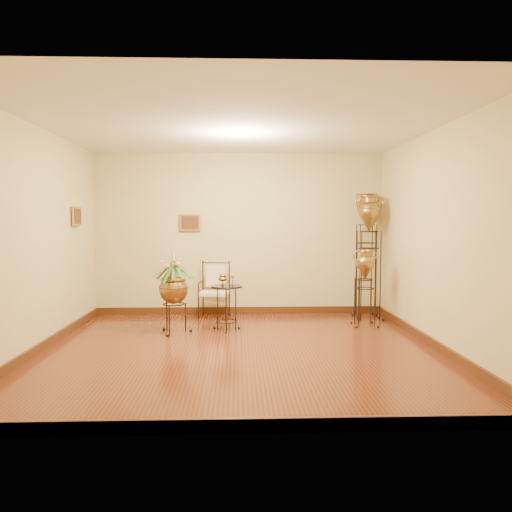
{
  "coord_description": "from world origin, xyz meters",
  "views": [
    {
      "loc": [
        -0.02,
        -6.2,
        1.62
      ],
      "look_at": [
        0.25,
        1.3,
        1.1
      ],
      "focal_mm": 35.0,
      "sensor_mm": 36.0,
      "label": 1
    }
  ],
  "objects_px": {
    "amphora_mid": "(369,256)",
    "planter_urn": "(174,286)",
    "side_table": "(226,307)",
    "armchair": "(214,291)",
    "amphora_tall": "(366,253)"
  },
  "relations": [
    {
      "from": "amphora_mid",
      "to": "side_table",
      "type": "bearing_deg",
      "value": -160.3
    },
    {
      "from": "amphora_mid",
      "to": "planter_urn",
      "type": "height_order",
      "value": "amphora_mid"
    },
    {
      "from": "amphora_tall",
      "to": "amphora_mid",
      "type": "distance_m",
      "value": 0.17
    },
    {
      "from": "amphora_tall",
      "to": "planter_urn",
      "type": "distance_m",
      "value": 3.33
    },
    {
      "from": "side_table",
      "to": "armchair",
      "type": "bearing_deg",
      "value": 104.09
    },
    {
      "from": "planter_urn",
      "to": "amphora_tall",
      "type": "bearing_deg",
      "value": 20.22
    },
    {
      "from": "planter_urn",
      "to": "armchair",
      "type": "relative_size",
      "value": 1.32
    },
    {
      "from": "planter_urn",
      "to": "armchair",
      "type": "xyz_separation_m",
      "value": [
        0.54,
        1.04,
        -0.22
      ]
    },
    {
      "from": "armchair",
      "to": "planter_urn",
      "type": "bearing_deg",
      "value": -110.77
    },
    {
      "from": "planter_urn",
      "to": "side_table",
      "type": "distance_m",
      "value": 0.84
    },
    {
      "from": "amphora_tall",
      "to": "planter_urn",
      "type": "bearing_deg",
      "value": -159.78
    },
    {
      "from": "amphora_mid",
      "to": "planter_urn",
      "type": "bearing_deg",
      "value": -162.46
    },
    {
      "from": "amphora_mid",
      "to": "armchair",
      "type": "relative_size",
      "value": 2.21
    },
    {
      "from": "amphora_mid",
      "to": "side_table",
      "type": "height_order",
      "value": "amphora_mid"
    },
    {
      "from": "amphora_mid",
      "to": "armchair",
      "type": "distance_m",
      "value": 2.63
    }
  ]
}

